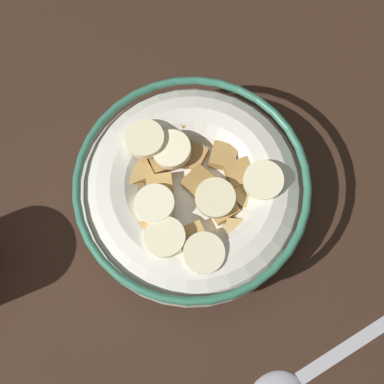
% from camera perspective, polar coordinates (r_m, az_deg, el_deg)
% --- Properties ---
extents(ground_plane, '(1.10, 1.10, 0.02)m').
position_cam_1_polar(ground_plane, '(0.43, 0.00, -1.56)').
color(ground_plane, '#332116').
extents(cereal_bowl, '(0.17, 0.17, 0.06)m').
position_cam_1_polar(cereal_bowl, '(0.39, 0.01, -0.05)').
color(cereal_bowl, silver).
rests_on(cereal_bowl, ground_plane).
extents(spoon, '(0.17, 0.03, 0.01)m').
position_cam_1_polar(spoon, '(0.41, 12.47, -19.25)').
color(spoon, '#A5A5AD').
rests_on(spoon, ground_plane).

